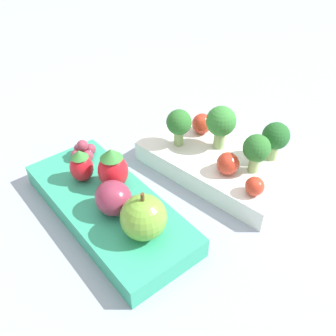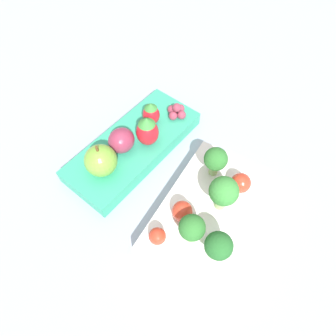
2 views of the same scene
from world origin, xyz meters
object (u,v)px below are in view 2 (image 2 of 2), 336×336
at_px(broccoli_floret_0, 226,189).
at_px(broccoli_floret_3, 216,160).
at_px(cherry_tomato_0, 157,236).
at_px(grape_cluster, 177,111).
at_px(apple, 101,161).
at_px(cherry_tomato_1, 182,211).
at_px(broccoli_floret_2, 218,246).
at_px(bento_box_fruit, 134,146).
at_px(bento_box_savoury, 207,212).
at_px(cherry_tomato_2, 241,183).
at_px(strawberry_1, 147,131).
at_px(broccoli_floret_1, 192,228).
at_px(strawberry_0, 151,114).
at_px(plum, 121,140).

distance_m(broccoli_floret_0, broccoli_floret_3, 0.05).
bearing_deg(cherry_tomato_0, grape_cluster, -149.99).
height_order(broccoli_floret_0, apple, broccoli_floret_0).
bearing_deg(cherry_tomato_1, apple, -85.85).
bearing_deg(broccoli_floret_2, grape_cluster, -132.17).
xyz_separation_m(broccoli_floret_0, grape_cluster, (-0.09, -0.15, -0.03)).
xyz_separation_m(bento_box_fruit, cherry_tomato_0, (0.10, 0.13, 0.03)).
xyz_separation_m(cherry_tomato_1, grape_cluster, (-0.14, -0.11, -0.01)).
distance_m(bento_box_savoury, cherry_tomato_2, 0.06).
bearing_deg(broccoli_floret_3, strawberry_1, -83.81).
bearing_deg(cherry_tomato_2, grape_cluster, -111.25).
xyz_separation_m(bento_box_savoury, strawberry_1, (-0.04, -0.14, 0.04)).
xyz_separation_m(broccoli_floret_1, strawberry_0, (-0.12, -0.16, -0.01)).
height_order(bento_box_savoury, broccoli_floret_0, broccoli_floret_0).
relative_size(broccoli_floret_0, cherry_tomato_2, 2.10).
distance_m(bento_box_savoury, strawberry_0, 0.18).
height_order(broccoli_floret_3, grape_cluster, broccoli_floret_3).
relative_size(broccoli_floret_1, strawberry_1, 0.95).
bearing_deg(strawberry_1, bento_box_savoury, 74.05).
xyz_separation_m(bento_box_savoury, cherry_tomato_0, (0.08, -0.03, 0.02)).
relative_size(broccoli_floret_3, cherry_tomato_1, 1.85).
relative_size(broccoli_floret_1, plum, 1.21).
bearing_deg(bento_box_fruit, plum, -9.95).
bearing_deg(broccoli_floret_2, cherry_tomato_1, -106.02).
distance_m(broccoli_floret_1, grape_cluster, 0.21).
bearing_deg(cherry_tomato_1, bento_box_fruit, -112.66).
height_order(cherry_tomato_2, strawberry_1, strawberry_1).
bearing_deg(cherry_tomato_1, broccoli_floret_1, 55.34).
bearing_deg(strawberry_1, grape_cluster, 178.21).
bearing_deg(broccoli_floret_1, broccoli_floret_0, 175.60).
relative_size(bento_box_savoury, bento_box_fruit, 0.91).
relative_size(broccoli_floret_3, cherry_tomato_0, 2.30).
distance_m(cherry_tomato_1, strawberry_1, 0.14).
height_order(apple, strawberry_1, apple).
relative_size(broccoli_floret_2, plum, 1.24).
distance_m(apple, strawberry_0, 0.11).
xyz_separation_m(bento_box_fruit, broccoli_floret_1, (0.07, 0.16, 0.05)).
height_order(broccoli_floret_1, plum, broccoli_floret_1).
bearing_deg(broccoli_floret_3, bento_box_fruit, -78.80).
bearing_deg(grape_cluster, cherry_tomato_2, 68.75).
distance_m(broccoli_floret_1, apple, 0.16).
distance_m(bento_box_fruit, broccoli_floret_3, 0.14).
relative_size(broccoli_floret_3, strawberry_0, 1.20).
relative_size(broccoli_floret_1, broccoli_floret_3, 0.99).
distance_m(bento_box_fruit, broccoli_floret_0, 0.17).
distance_m(broccoli_floret_1, cherry_tomato_1, 0.04).
height_order(broccoli_floret_2, plum, broccoli_floret_2).
bearing_deg(plum, cherry_tomato_1, 75.13).
xyz_separation_m(cherry_tomato_1, apple, (0.01, -0.13, 0.01)).
bearing_deg(broccoli_floret_1, broccoli_floret_3, -163.08).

